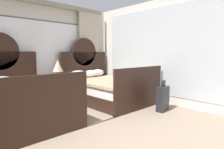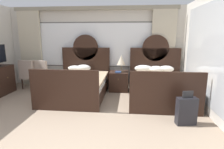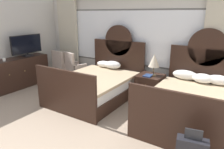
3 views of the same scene
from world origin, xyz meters
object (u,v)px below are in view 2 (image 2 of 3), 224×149
(armchair_by_window_left, at_px, (44,74))
(armchair_by_window_centre, at_px, (29,73))
(bed_near_window, at_px, (78,84))
(nightstand_between_beds, at_px, (119,81))
(suitcase_on_floor, at_px, (186,111))
(table_lamp_on_nightstand, at_px, (121,60))
(bed_near_mirror, at_px, (159,86))
(book_on_nightstand, at_px, (118,72))

(armchair_by_window_left, height_order, armchair_by_window_centre, same)
(bed_near_window, relative_size, armchair_by_window_left, 2.32)
(nightstand_between_beds, distance_m, suitcase_on_floor, 2.66)
(table_lamp_on_nightstand, distance_m, suitcase_on_floor, 2.72)
(bed_near_mirror, bearing_deg, bed_near_window, -179.70)
(bed_near_mirror, distance_m, nightstand_between_beds, 1.32)
(bed_near_mirror, xyz_separation_m, armchair_by_window_centre, (-4.13, 0.56, 0.16))
(table_lamp_on_nightstand, bearing_deg, armchair_by_window_centre, -178.34)
(armchair_by_window_centre, relative_size, suitcase_on_floor, 1.38)
(table_lamp_on_nightstand, xyz_separation_m, armchair_by_window_centre, (-3.04, -0.09, -0.46))
(nightstand_between_beds, distance_m, armchair_by_window_centre, 2.98)
(bed_near_mirror, distance_m, table_lamp_on_nightstand, 1.41)
(suitcase_on_floor, bearing_deg, bed_near_mirror, 101.51)
(bed_near_window, bearing_deg, armchair_by_window_centre, 162.45)
(armchair_by_window_left, xyz_separation_m, armchair_by_window_centre, (-0.50, -0.00, 0.00))
(bed_near_window, height_order, table_lamp_on_nightstand, bed_near_window)
(table_lamp_on_nightstand, bearing_deg, nightstand_between_beds, -172.32)
(table_lamp_on_nightstand, height_order, armchair_by_window_centre, table_lamp_on_nightstand)
(table_lamp_on_nightstand, xyz_separation_m, armchair_by_window_left, (-2.54, -0.09, -0.46))
(suitcase_on_floor, bearing_deg, book_on_nightstand, 125.60)
(bed_near_mirror, bearing_deg, suitcase_on_floor, -78.49)
(bed_near_window, xyz_separation_m, armchair_by_window_left, (-1.31, 0.57, 0.17))
(nightstand_between_beds, height_order, suitcase_on_floor, suitcase_on_floor)
(bed_near_window, relative_size, table_lamp_on_nightstand, 4.22)
(bed_near_mirror, relative_size, armchair_by_window_centre, 2.32)
(suitcase_on_floor, bearing_deg, table_lamp_on_nightstand, 122.45)
(book_on_nightstand, bearing_deg, suitcase_on_floor, -54.40)
(bed_near_window, distance_m, nightstand_between_beds, 1.33)
(bed_near_window, xyz_separation_m, bed_near_mirror, (2.32, 0.01, 0.01))
(bed_near_mirror, xyz_separation_m, suitcase_on_floor, (0.32, -1.57, -0.07))
(bed_near_window, height_order, bed_near_mirror, same)
(armchair_by_window_left, height_order, suitcase_on_floor, armchair_by_window_left)
(nightstand_between_beds, xyz_separation_m, armchair_by_window_left, (-2.47, -0.08, 0.21))
(bed_near_mirror, xyz_separation_m, table_lamp_on_nightstand, (-1.09, 0.65, 0.62))
(nightstand_between_beds, height_order, armchair_by_window_centre, armchair_by_window_centre)
(bed_near_window, bearing_deg, bed_near_mirror, 0.30)
(nightstand_between_beds, bearing_deg, bed_near_mirror, -28.87)
(book_on_nightstand, bearing_deg, armchair_by_window_centre, 179.22)
(bed_near_window, height_order, nightstand_between_beds, bed_near_window)
(book_on_nightstand, height_order, armchair_by_window_centre, armchair_by_window_centre)
(bed_near_window, bearing_deg, suitcase_on_floor, -30.58)
(book_on_nightstand, xyz_separation_m, armchair_by_window_centre, (-2.95, 0.04, -0.11))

